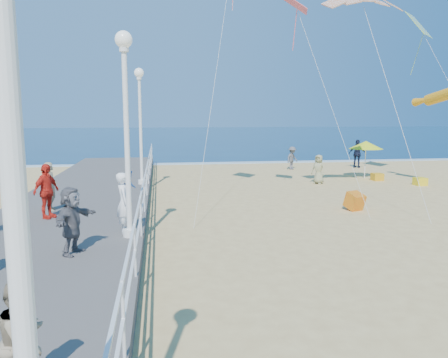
{
  "coord_description": "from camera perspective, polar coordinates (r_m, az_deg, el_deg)",
  "views": [
    {
      "loc": [
        -4.53,
        -11.59,
        3.64
      ],
      "look_at": [
        -2.5,
        2.0,
        1.6
      ],
      "focal_mm": 35.0,
      "sensor_mm": 36.0,
      "label": 1
    }
  ],
  "objects": [
    {
      "name": "ground",
      "position": [
        12.97,
        12.45,
        -8.07
      ],
      "size": [
        160.0,
        160.0,
        0.0
      ],
      "primitive_type": "plane",
      "color": "#DFBE74",
      "rests_on": "ground"
    },
    {
      "name": "ocean",
      "position": [
        76.81,
        -5.14,
        5.72
      ],
      "size": [
        160.0,
        90.0,
        0.05
      ],
      "primitive_type": "cube",
      "color": "#0C2B4A",
      "rests_on": "ground"
    },
    {
      "name": "surf_line",
      "position": [
        32.61,
        -0.46,
        2.1
      ],
      "size": [
        160.0,
        1.2,
        0.04
      ],
      "primitive_type": "cube",
      "color": "white",
      "rests_on": "ground"
    },
    {
      "name": "boardwalk",
      "position": [
        12.45,
        -22.17,
        -8.24
      ],
      "size": [
        5.0,
        44.0,
        0.4
      ],
      "primitive_type": "cube",
      "color": "#635E59",
      "rests_on": "ground"
    },
    {
      "name": "railing",
      "position": [
        11.84,
        -10.85,
        -3.35
      ],
      "size": [
        0.05,
        42.0,
        0.55
      ],
      "color": "white",
      "rests_on": "boardwalk"
    },
    {
      "name": "lamp_post_near",
      "position": [
        2.71,
        -26.32,
        7.97
      ],
      "size": [
        0.44,
        0.44,
        5.32
      ],
      "color": "white",
      "rests_on": "boardwalk"
    },
    {
      "name": "lamp_post_mid",
      "position": [
        11.62,
        -12.68,
        8.34
      ],
      "size": [
        0.44,
        0.44,
        5.32
      ],
      "color": "white",
      "rests_on": "boardwalk"
    },
    {
      "name": "lamp_post_far",
      "position": [
        20.6,
        -10.9,
        8.36
      ],
      "size": [
        0.44,
        0.44,
        5.32
      ],
      "color": "white",
      "rests_on": "boardwalk"
    },
    {
      "name": "woman_holding_toddler",
      "position": [
        12.27,
        -12.92,
        -3.06
      ],
      "size": [
        0.47,
        0.65,
        1.68
      ],
      "primitive_type": "imported",
      "rotation": [
        0.0,
        0.0,
        1.69
      ],
      "color": "white",
      "rests_on": "boardwalk"
    },
    {
      "name": "toddler_held",
      "position": [
        12.33,
        -12.24,
        -0.87
      ],
      "size": [
        0.38,
        0.46,
        0.87
      ],
      "primitive_type": "imported",
      "rotation": [
        0.0,
        0.0,
        1.69
      ],
      "color": "blue",
      "rests_on": "boardwalk"
    },
    {
      "name": "spectator_1",
      "position": [
        5.7,
        -24.73,
        -18.69
      ],
      "size": [
        0.7,
        0.81,
        1.43
      ],
      "primitive_type": "imported",
      "rotation": [
        0.0,
        0.0,
        1.31
      ],
      "color": "gray",
      "rests_on": "boardwalk"
    },
    {
      "name": "spectator_3",
      "position": [
        14.71,
        -22.19,
        -1.49
      ],
      "size": [
        0.87,
        1.08,
        1.72
      ],
      "primitive_type": "imported",
      "rotation": [
        0.0,
        0.0,
        1.05
      ],
      "color": "red",
      "rests_on": "boardwalk"
    },
    {
      "name": "spectator_5",
      "position": [
        10.76,
        -19.27,
        -5.14
      ],
      "size": [
        0.99,
        1.56,
        1.6
      ],
      "primitive_type": "imported",
      "rotation": [
        0.0,
        0.0,
        1.19
      ],
      "color": "#5B5B60",
      "rests_on": "boardwalk"
    },
    {
      "name": "spectator_6",
      "position": [
        15.88,
        -21.69,
        -0.91
      ],
      "size": [
        0.49,
        0.66,
        1.65
      ],
      "primitive_type": "imported",
      "rotation": [
        0.0,
        0.0,
        1.74
      ],
      "color": "gray",
      "rests_on": "boardwalk"
    },
    {
      "name": "beach_walker_a",
      "position": [
        29.3,
        8.9,
        2.71
      ],
      "size": [
        1.13,
        1.03,
        1.52
      ],
      "primitive_type": "imported",
      "rotation": [
        0.0,
        0.0,
        0.61
      ],
      "color": "#57565B",
      "rests_on": "ground"
    },
    {
      "name": "beach_walker_b",
      "position": [
        31.28,
        17.03,
        3.18
      ],
      "size": [
        1.2,
        1.04,
        1.93
      ],
      "primitive_type": "imported",
      "rotation": [
        0.0,
        0.0,
        2.52
      ],
      "color": "#161C31",
      "rests_on": "ground"
    },
    {
      "name": "beach_walker_c",
      "position": [
        23.54,
        12.24,
        1.25
      ],
      "size": [
        0.87,
        0.89,
        1.54
      ],
      "primitive_type": "imported",
      "rotation": [
        0.0,
        0.0,
        -0.84
      ],
      "color": "#989769",
      "rests_on": "ground"
    },
    {
      "name": "box_kite",
      "position": [
        17.41,
        16.68,
        -2.98
      ],
      "size": [
        0.76,
        0.86,
        0.74
      ],
      "primitive_type": "cube",
      "rotation": [
        0.31,
        0.0,
        0.36
      ],
      "color": "#D23E0C",
      "rests_on": "ground"
    },
    {
      "name": "beach_umbrella",
      "position": [
        26.16,
        18.05,
        4.24
      ],
      "size": [
        1.9,
        1.9,
        2.14
      ],
      "color": "white",
      "rests_on": "ground"
    },
    {
      "name": "beach_chair_left",
      "position": [
        25.69,
        19.38,
        0.27
      ],
      "size": [
        0.55,
        0.55,
        0.4
      ],
      "primitive_type": "cube",
      "color": "orange",
      "rests_on": "ground"
    },
    {
      "name": "beach_chair_right",
      "position": [
        24.75,
        24.24,
        -0.29
      ],
      "size": [
        0.55,
        0.55,
        0.4
      ],
      "primitive_type": "cube",
      "color": "yellow",
      "rests_on": "ground"
    },
    {
      "name": "kite_windsock",
      "position": [
        24.12,
        26.49,
        9.67
      ],
      "size": [
        1.06,
        2.98,
        1.14
      ],
      "primitive_type": "cylinder",
      "rotation": [
        1.36,
        0.0,
        0.17
      ],
      "color": "orange"
    },
    {
      "name": "kite_diamond_pink",
      "position": [
        18.94,
        9.3,
        21.61
      ],
      "size": [
        1.23,
        1.35,
        0.64
      ],
      "primitive_type": "cube",
      "rotation": [
        0.59,
        0.0,
        1.27
      ],
      "color": "#FF5D68"
    },
    {
      "name": "kite_diamond_multi",
      "position": [
        26.98,
        24.11,
        17.88
      ],
      "size": [
        1.97,
        1.94,
        1.31
      ],
      "primitive_type": "cube",
      "rotation": [
        0.88,
        0.0,
        0.75
      ],
      "color": "blue"
    }
  ]
}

